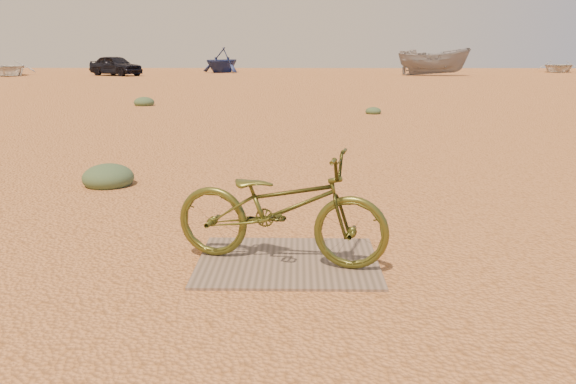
{
  "coord_description": "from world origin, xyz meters",
  "views": [
    {
      "loc": [
        0.33,
        -4.19,
        1.76
      ],
      "look_at": [
        0.24,
        0.34,
        0.63
      ],
      "focal_mm": 35.0,
      "sensor_mm": 36.0,
      "label": 1
    }
  ],
  "objects_px": {
    "boat_near_left": "(5,68)",
    "bicycle": "(280,207)",
    "plywood_board": "(288,261)",
    "boat_far_right": "(558,66)",
    "car": "(116,65)",
    "boat_mid_right": "(434,62)",
    "boat_far_left": "(222,60)"
  },
  "relations": [
    {
      "from": "bicycle",
      "to": "plywood_board",
      "type": "bearing_deg",
      "value": -60.19
    },
    {
      "from": "bicycle",
      "to": "car",
      "type": "relative_size",
      "value": 0.41
    },
    {
      "from": "plywood_board",
      "to": "boat_far_right",
      "type": "xyz_separation_m",
      "value": [
        23.09,
        46.81,
        0.5
      ]
    },
    {
      "from": "car",
      "to": "boat_mid_right",
      "type": "xyz_separation_m",
      "value": [
        24.06,
        0.45,
        0.27
      ]
    },
    {
      "from": "bicycle",
      "to": "boat_far_right",
      "type": "relative_size",
      "value": 0.37
    },
    {
      "from": "plywood_board",
      "to": "bicycle",
      "type": "distance_m",
      "value": 0.49
    },
    {
      "from": "bicycle",
      "to": "boat_far_right",
      "type": "xyz_separation_m",
      "value": [
        23.15,
        46.82,
        0.01
      ]
    },
    {
      "from": "boat_near_left",
      "to": "bicycle",
      "type": "bearing_deg",
      "value": -82.61
    },
    {
      "from": "plywood_board",
      "to": "boat_far_left",
      "type": "distance_m",
      "value": 45.65
    },
    {
      "from": "boat_mid_right",
      "to": "boat_far_right",
      "type": "bearing_deg",
      "value": -50.87
    },
    {
      "from": "plywood_board",
      "to": "boat_mid_right",
      "type": "distance_m",
      "value": 40.47
    },
    {
      "from": "boat_far_left",
      "to": "boat_far_right",
      "type": "height_order",
      "value": "boat_far_left"
    },
    {
      "from": "plywood_board",
      "to": "bicycle",
      "type": "height_order",
      "value": "bicycle"
    },
    {
      "from": "car",
      "to": "plywood_board",
      "type": "bearing_deg",
      "value": -128.97
    },
    {
      "from": "boat_far_left",
      "to": "boat_mid_right",
      "type": "bearing_deg",
      "value": 11.13
    },
    {
      "from": "boat_near_left",
      "to": "plywood_board",
      "type": "bearing_deg",
      "value": -82.52
    },
    {
      "from": "bicycle",
      "to": "boat_far_left",
      "type": "distance_m",
      "value": 45.65
    },
    {
      "from": "boat_mid_right",
      "to": "car",
      "type": "bearing_deg",
      "value": 99.27
    },
    {
      "from": "plywood_board",
      "to": "boat_far_right",
      "type": "relative_size",
      "value": 0.31
    },
    {
      "from": "car",
      "to": "boat_far_left",
      "type": "xyz_separation_m",
      "value": [
        7.21,
        6.48,
        0.32
      ]
    },
    {
      "from": "boat_far_right",
      "to": "car",
      "type": "bearing_deg",
      "value": -141.81
    },
    {
      "from": "boat_far_left",
      "to": "boat_far_right",
      "type": "xyz_separation_m",
      "value": [
        29.66,
        1.65,
        -0.56
      ]
    },
    {
      "from": "bicycle",
      "to": "car",
      "type": "distance_m",
      "value": 41.05
    },
    {
      "from": "boat_far_right",
      "to": "plywood_board",
      "type": "bearing_deg",
      "value": -90.5
    },
    {
      "from": "boat_near_left",
      "to": "car",
      "type": "bearing_deg",
      "value": -20.74
    },
    {
      "from": "bicycle",
      "to": "car",
      "type": "xyz_separation_m",
      "value": [
        -13.72,
        38.7,
        0.25
      ]
    },
    {
      "from": "car",
      "to": "boat_mid_right",
      "type": "bearing_deg",
      "value": -57.5
    },
    {
      "from": "boat_far_left",
      "to": "boat_mid_right",
      "type": "xyz_separation_m",
      "value": [
        16.85,
        -6.03,
        -0.05
      ]
    },
    {
      "from": "bicycle",
      "to": "boat_far_right",
      "type": "height_order",
      "value": "boat_far_right"
    },
    {
      "from": "bicycle",
      "to": "car",
      "type": "height_order",
      "value": "car"
    },
    {
      "from": "car",
      "to": "boat_far_left",
      "type": "height_order",
      "value": "boat_far_left"
    },
    {
      "from": "car",
      "to": "boat_far_left",
      "type": "relative_size",
      "value": 1.08
    }
  ]
}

